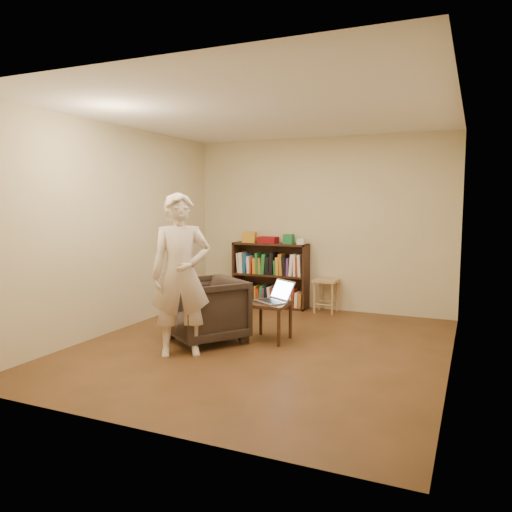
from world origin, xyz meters
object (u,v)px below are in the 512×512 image
at_px(armchair, 205,310).
at_px(person, 181,275).
at_px(side_table, 269,309).
at_px(laptop, 275,297).
at_px(stool, 326,286).
at_px(bookshelf, 271,279).

xyz_separation_m(armchair, person, (0.02, -0.55, 0.49)).
relative_size(side_table, laptop, 0.89).
relative_size(side_table, person, 0.26).
bearing_deg(stool, side_table, -96.35).
distance_m(armchair, person, 0.74).
distance_m(bookshelf, armchair, 2.15).
distance_m(laptop, person, 1.23).
bearing_deg(side_table, armchair, -153.01).
distance_m(stool, person, 2.81).
distance_m(side_table, laptop, 0.15).
height_order(stool, side_table, stool).
xyz_separation_m(laptop, person, (-0.70, -0.95, 0.35)).
bearing_deg(armchair, laptop, 63.98).
relative_size(bookshelf, armchair, 1.45).
height_order(bookshelf, person, person).
relative_size(armchair, person, 0.48).
distance_m(bookshelf, person, 2.73).
distance_m(stool, armchair, 2.26).
relative_size(laptop, person, 0.30).
height_order(laptop, person, person).
bearing_deg(laptop, stool, 117.49).
height_order(armchair, laptop, armchair).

